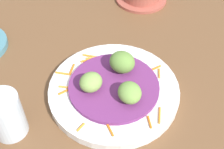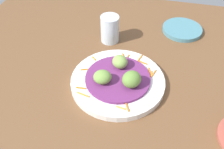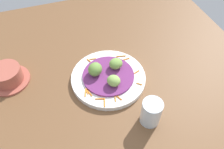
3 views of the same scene
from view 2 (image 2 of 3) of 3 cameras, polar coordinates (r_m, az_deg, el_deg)
name	(u,v)px [view 2 (image 2 of 3)]	position (r cm, az deg, el deg)	size (l,w,h in cm)	color
table_surface	(108,90)	(73.09, -0.80, -3.50)	(110.00, 110.00, 2.00)	brown
main_plate	(118,82)	(72.72, 1.30, -1.59)	(26.73, 26.73, 1.89)	white
cabbage_bed	(118,78)	(71.76, 1.31, -0.85)	(18.44, 18.44, 0.79)	#702D6B
carrot_garnish	(122,75)	(73.00, 2.30, -0.12)	(22.73, 21.76, 0.40)	orange
guac_scoop_left	(132,79)	(68.09, 4.43, -0.97)	(5.38, 4.84, 4.46)	olive
guac_scoop_center	(120,62)	(73.56, 1.78, 2.88)	(4.32, 4.68, 3.63)	#84A851
guac_scoop_right	(102,77)	(69.00, -2.17, -0.56)	(4.95, 4.49, 3.66)	#759E47
side_plate_small	(182,29)	(96.48, 15.43, 9.69)	(14.03, 14.03, 1.45)	teal
water_glass	(110,29)	(86.47, -0.49, 10.17)	(6.23, 6.23, 9.22)	silver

